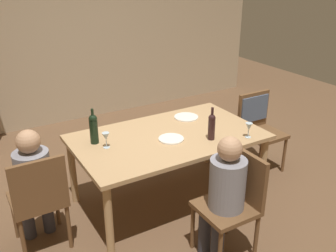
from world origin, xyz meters
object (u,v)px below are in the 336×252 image
at_px(wine_bottle_tall_green, 212,126).
at_px(wine_glass_centre, 106,137).
at_px(chair_right_end, 257,120).
at_px(person_woman_host, 34,179).
at_px(wine_glass_near_left, 249,127).
at_px(dinner_plate_guest_left, 171,139).
at_px(chair_left_end, 39,197).
at_px(person_man_bearded, 224,190).
at_px(dinner_plate_host, 186,117).
at_px(chair_near, 234,198).
at_px(wine_bottle_dark_red, 94,128).
at_px(dining_table, 168,142).

bearing_deg(wine_bottle_tall_green, wine_glass_centre, 159.86).
xyz_separation_m(chair_right_end, person_woman_host, (-2.60, -0.10, 0.05)).
relative_size(wine_glass_near_left, dinner_plate_guest_left, 0.61).
xyz_separation_m(person_woman_host, wine_glass_centre, (0.68, 0.03, 0.22)).
xyz_separation_m(chair_right_end, wine_glass_centre, (-1.92, -0.07, 0.26)).
distance_m(chair_left_end, wine_bottle_tall_green, 1.66).
xyz_separation_m(chair_left_end, wine_bottle_tall_green, (1.61, -0.20, 0.36)).
bearing_deg(person_man_bearded, chair_right_end, -51.54).
distance_m(person_woman_host, dinner_plate_host, 1.73).
height_order(person_woman_host, dinner_plate_host, person_woman_host).
height_order(chair_near, dinner_plate_host, chair_near).
distance_m(chair_left_end, wine_glass_near_left, 2.00).
distance_m(person_man_bearded, dinner_plate_host, 1.30).
bearing_deg(chair_near, chair_left_end, 58.75).
bearing_deg(chair_near, dinner_plate_guest_left, 7.48).
bearing_deg(chair_left_end, wine_bottle_dark_red, 25.53).
height_order(chair_left_end, dinner_plate_host, chair_left_end).
xyz_separation_m(person_man_bearded, dinner_plate_host, (0.43, 1.22, 0.12)).
distance_m(chair_right_end, wine_bottle_dark_red, 2.00).
distance_m(dining_table, chair_near, 0.94).
distance_m(person_man_bearded, wine_bottle_tall_green, 0.77).
bearing_deg(chair_right_end, dinner_plate_guest_left, 9.47).
distance_m(chair_near, wine_glass_near_left, 0.81).
xyz_separation_m(person_woman_host, wine_bottle_tall_green, (1.61, -0.31, 0.25)).
bearing_deg(person_woman_host, chair_left_end, -90.00).
bearing_deg(wine_bottle_dark_red, wine_glass_centre, -69.31).
xyz_separation_m(dining_table, dinner_plate_guest_left, (-0.02, -0.10, 0.08)).
xyz_separation_m(chair_left_end, dinner_plate_guest_left, (1.28, -0.01, 0.23)).
bearing_deg(chair_right_end, dining_table, 5.45).
height_order(chair_near, person_woman_host, person_woman_host).
distance_m(chair_near, wine_glass_centre, 1.26).
bearing_deg(chair_right_end, wine_bottle_tall_green, 22.53).
height_order(person_man_bearded, dinner_plate_guest_left, person_man_bearded).
bearing_deg(chair_right_end, person_man_bearded, 38.46).
relative_size(person_woman_host, wine_glass_centre, 7.40).
height_order(chair_near, dinner_plate_guest_left, chair_near).
height_order(wine_bottle_tall_green, wine_glass_centre, wine_bottle_tall_green).
relative_size(dining_table, dinner_plate_guest_left, 7.51).
bearing_deg(person_woman_host, dinner_plate_guest_left, -5.46).
height_order(person_woman_host, dinner_plate_guest_left, person_woman_host).
bearing_deg(person_woman_host, wine_bottle_tall_green, -10.92).
xyz_separation_m(wine_glass_near_left, dinner_plate_host, (-0.24, 0.73, -0.10)).
relative_size(chair_right_end, dinner_plate_host, 3.49).
xyz_separation_m(chair_left_end, person_woman_host, (0.00, 0.11, 0.11)).
height_order(wine_glass_near_left, wine_glass_centre, same).
relative_size(wine_glass_centre, dinner_plate_host, 0.56).
relative_size(chair_left_end, dinner_plate_guest_left, 3.76).
bearing_deg(dinner_plate_guest_left, chair_left_end, 179.58).
bearing_deg(wine_bottle_dark_red, dinner_plate_host, 4.48).
bearing_deg(chair_near, wine_glass_centre, 35.75).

